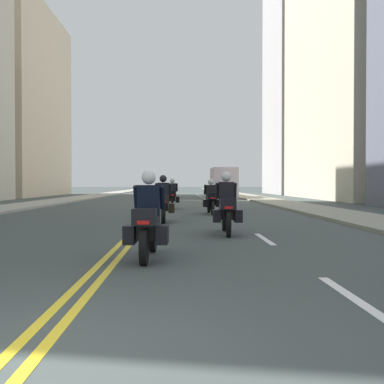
% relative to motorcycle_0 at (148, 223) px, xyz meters
% --- Properties ---
extents(ground_plane, '(264.00, 264.00, 0.00)m').
position_rel_motorcycle_0_xyz_m(ground_plane, '(-0.67, 43.07, -0.65)').
color(ground_plane, '#3D4644').
extents(sidewalk_left, '(2.70, 144.00, 0.12)m').
position_rel_motorcycle_0_xyz_m(sidewalk_left, '(-8.63, 43.07, -0.59)').
color(sidewalk_left, '#9E9B92').
rests_on(sidewalk_left, ground).
extents(sidewalk_right, '(2.70, 144.00, 0.12)m').
position_rel_motorcycle_0_xyz_m(sidewalk_right, '(7.30, 43.07, -0.59)').
color(sidewalk_right, gray).
rests_on(sidewalk_right, ground).
extents(centreline_yellow_inner, '(0.12, 132.00, 0.01)m').
position_rel_motorcycle_0_xyz_m(centreline_yellow_inner, '(-0.79, 43.07, -0.65)').
color(centreline_yellow_inner, yellow).
rests_on(centreline_yellow_inner, ground).
extents(centreline_yellow_outer, '(0.12, 132.00, 0.01)m').
position_rel_motorcycle_0_xyz_m(centreline_yellow_outer, '(-0.55, 43.07, -0.65)').
color(centreline_yellow_outer, yellow).
rests_on(centreline_yellow_outer, ground).
extents(lane_dashes_white, '(0.14, 56.40, 0.01)m').
position_rel_motorcycle_0_xyz_m(lane_dashes_white, '(2.64, 24.07, -0.65)').
color(lane_dashes_white, silver).
rests_on(lane_dashes_white, ground).
extents(building_right_1, '(6.11, 21.49, 27.15)m').
position_rel_motorcycle_0_xyz_m(building_right_1, '(15.29, 34.07, 12.92)').
color(building_right_1, beige).
rests_on(building_right_1, ground).
extents(building_left_2, '(9.66, 19.14, 20.31)m').
position_rel_motorcycle_0_xyz_m(building_left_2, '(-18.41, 43.77, 9.50)').
color(building_left_2, beige).
rests_on(building_left_2, ground).
extents(building_right_2, '(8.45, 13.16, 29.72)m').
position_rel_motorcycle_0_xyz_m(building_right_2, '(16.46, 52.84, 14.21)').
color(building_right_2, '#B4AFB0').
rests_on(building_right_2, ground).
extents(motorcycle_0, '(0.78, 2.16, 1.61)m').
position_rel_motorcycle_0_xyz_m(motorcycle_0, '(0.00, 0.00, 0.00)').
color(motorcycle_0, black).
rests_on(motorcycle_0, ground).
extents(motorcycle_1, '(0.77, 2.32, 1.68)m').
position_rel_motorcycle_0_xyz_m(motorcycle_1, '(1.81, 4.17, 0.03)').
color(motorcycle_1, black).
rests_on(motorcycle_1, ground).
extents(motorcycle_2, '(0.78, 2.18, 1.66)m').
position_rel_motorcycle_0_xyz_m(motorcycle_2, '(-0.04, 8.19, 0.01)').
color(motorcycle_2, black).
rests_on(motorcycle_2, ground).
extents(motorcycle_3, '(0.78, 2.10, 1.57)m').
position_rel_motorcycle_0_xyz_m(motorcycle_3, '(1.93, 12.64, 0.00)').
color(motorcycle_3, black).
rests_on(motorcycle_3, ground).
extents(motorcycle_4, '(0.76, 2.25, 1.65)m').
position_rel_motorcycle_0_xyz_m(motorcycle_4, '(0.13, 16.86, 0.01)').
color(motorcycle_4, black).
rests_on(motorcycle_4, ground).
extents(parked_truck, '(2.20, 6.50, 2.80)m').
position_rel_motorcycle_0_xyz_m(parked_truck, '(4.55, 36.04, 0.62)').
color(parked_truck, '#BEB0D1').
rests_on(parked_truck, ground).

